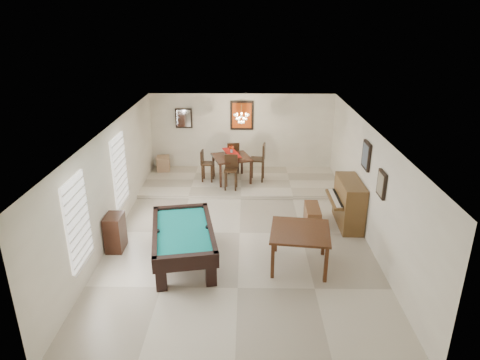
{
  "coord_description": "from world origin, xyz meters",
  "views": [
    {
      "loc": [
        0.16,
        -9.24,
        5.0
      ],
      "look_at": [
        0.0,
        0.6,
        1.15
      ],
      "focal_mm": 32.0,
      "sensor_mm": 36.0,
      "label": 1
    }
  ],
  "objects_px": {
    "dining_chair_east": "(257,162)",
    "chandelier": "(241,115)",
    "piano_bench": "(312,216)",
    "dining_chair_west": "(208,166)",
    "dining_table": "(232,167)",
    "flower_vase": "(232,149)",
    "square_table": "(299,248)",
    "pool_table": "(184,246)",
    "apothecary_chest": "(115,232)",
    "upright_piano": "(343,203)",
    "corner_bench": "(163,163)",
    "dining_chair_north": "(233,157)",
    "dining_chair_south": "(231,173)"
  },
  "relations": [
    {
      "from": "dining_table",
      "to": "apothecary_chest",
      "type": "bearing_deg",
      "value": -121.59
    },
    {
      "from": "apothecary_chest",
      "to": "corner_bench",
      "type": "bearing_deg",
      "value": 87.97
    },
    {
      "from": "dining_chair_north",
      "to": "dining_chair_south",
      "type": "bearing_deg",
      "value": 81.95
    },
    {
      "from": "piano_bench",
      "to": "dining_table",
      "type": "bearing_deg",
      "value": 127.46
    },
    {
      "from": "square_table",
      "to": "piano_bench",
      "type": "bearing_deg",
      "value": 73.81
    },
    {
      "from": "apothecary_chest",
      "to": "dining_chair_south",
      "type": "height_order",
      "value": "dining_chair_south"
    },
    {
      "from": "corner_bench",
      "to": "pool_table",
      "type": "bearing_deg",
      "value": -75.2
    },
    {
      "from": "dining_chair_east",
      "to": "dining_table",
      "type": "bearing_deg",
      "value": -81.57
    },
    {
      "from": "pool_table",
      "to": "square_table",
      "type": "relative_size",
      "value": 1.91
    },
    {
      "from": "flower_vase",
      "to": "piano_bench",
      "type": "bearing_deg",
      "value": -52.54
    },
    {
      "from": "apothecary_chest",
      "to": "chandelier",
      "type": "height_order",
      "value": "chandelier"
    },
    {
      "from": "dining_chair_east",
      "to": "apothecary_chest",
      "type": "bearing_deg",
      "value": -31.46
    },
    {
      "from": "dining_chair_south",
      "to": "corner_bench",
      "type": "bearing_deg",
      "value": 149.21
    },
    {
      "from": "pool_table",
      "to": "chandelier",
      "type": "height_order",
      "value": "chandelier"
    },
    {
      "from": "chandelier",
      "to": "flower_vase",
      "type": "bearing_deg",
      "value": 174.01
    },
    {
      "from": "dining_chair_south",
      "to": "dining_chair_north",
      "type": "bearing_deg",
      "value": 93.41
    },
    {
      "from": "upright_piano",
      "to": "dining_chair_north",
      "type": "xyz_separation_m",
      "value": [
        -2.87,
        3.45,
        0.05
      ]
    },
    {
      "from": "square_table",
      "to": "piano_bench",
      "type": "xyz_separation_m",
      "value": [
        0.55,
        1.88,
        -0.17
      ]
    },
    {
      "from": "square_table",
      "to": "dining_chair_north",
      "type": "relative_size",
      "value": 1.16
    },
    {
      "from": "piano_bench",
      "to": "dining_table",
      "type": "xyz_separation_m",
      "value": [
        -2.12,
        2.77,
        0.32
      ]
    },
    {
      "from": "dining_chair_north",
      "to": "flower_vase",
      "type": "bearing_deg",
      "value": 81.27
    },
    {
      "from": "dining_chair_east",
      "to": "chandelier",
      "type": "xyz_separation_m",
      "value": [
        -0.49,
        -0.04,
        1.49
      ]
    },
    {
      "from": "dining_chair_north",
      "to": "corner_bench",
      "type": "height_order",
      "value": "dining_chair_north"
    },
    {
      "from": "square_table",
      "to": "flower_vase",
      "type": "height_order",
      "value": "flower_vase"
    },
    {
      "from": "dining_table",
      "to": "dining_chair_north",
      "type": "relative_size",
      "value": 1.04
    },
    {
      "from": "pool_table",
      "to": "dining_chair_west",
      "type": "bearing_deg",
      "value": 77.73
    },
    {
      "from": "dining_chair_north",
      "to": "chandelier",
      "type": "xyz_separation_m",
      "value": [
        0.28,
        -0.76,
        1.56
      ]
    },
    {
      "from": "upright_piano",
      "to": "corner_bench",
      "type": "relative_size",
      "value": 2.77
    },
    {
      "from": "dining_table",
      "to": "dining_chair_east",
      "type": "bearing_deg",
      "value": 0.93
    },
    {
      "from": "pool_table",
      "to": "upright_piano",
      "type": "distance_m",
      "value": 4.18
    },
    {
      "from": "pool_table",
      "to": "upright_piano",
      "type": "xyz_separation_m",
      "value": [
        3.75,
        1.82,
        0.2
      ]
    },
    {
      "from": "upright_piano",
      "to": "dining_chair_south",
      "type": "distance_m",
      "value": 3.52
    },
    {
      "from": "dining_table",
      "to": "flower_vase",
      "type": "distance_m",
      "value": 0.56
    },
    {
      "from": "flower_vase",
      "to": "chandelier",
      "type": "bearing_deg",
      "value": -5.99
    },
    {
      "from": "dining_chair_south",
      "to": "dining_chair_west",
      "type": "distance_m",
      "value": 1.0
    },
    {
      "from": "piano_bench",
      "to": "apothecary_chest",
      "type": "bearing_deg",
      "value": -164.66
    },
    {
      "from": "dining_table",
      "to": "flower_vase",
      "type": "relative_size",
      "value": 4.86
    },
    {
      "from": "dining_table",
      "to": "flower_vase",
      "type": "bearing_deg",
      "value": 180.0
    },
    {
      "from": "pool_table",
      "to": "apothecary_chest",
      "type": "height_order",
      "value": "apothecary_chest"
    },
    {
      "from": "dining_chair_south",
      "to": "dining_chair_east",
      "type": "bearing_deg",
      "value": 46.51
    },
    {
      "from": "piano_bench",
      "to": "dining_chair_west",
      "type": "height_order",
      "value": "dining_chair_west"
    },
    {
      "from": "dining_table",
      "to": "dining_chair_north",
      "type": "height_order",
      "value": "dining_chair_north"
    },
    {
      "from": "dining_table",
      "to": "dining_chair_east",
      "type": "relative_size",
      "value": 0.91
    },
    {
      "from": "piano_bench",
      "to": "corner_bench",
      "type": "xyz_separation_m",
      "value": [
        -4.43,
        3.66,
        0.1
      ]
    },
    {
      "from": "pool_table",
      "to": "apothecary_chest",
      "type": "distance_m",
      "value": 1.69
    },
    {
      "from": "upright_piano",
      "to": "dining_chair_west",
      "type": "bearing_deg",
      "value": 143.63
    },
    {
      "from": "apothecary_chest",
      "to": "dining_chair_north",
      "type": "xyz_separation_m",
      "value": [
        2.5,
        4.76,
        0.22
      ]
    },
    {
      "from": "flower_vase",
      "to": "corner_bench",
      "type": "relative_size",
      "value": 0.44
    },
    {
      "from": "apothecary_chest",
      "to": "flower_vase",
      "type": "relative_size",
      "value": 3.74
    },
    {
      "from": "piano_bench",
      "to": "dining_chair_west",
      "type": "distance_m",
      "value": 3.97
    }
  ]
}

